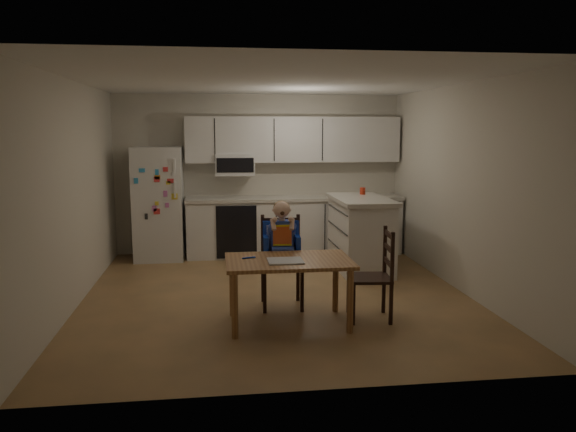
{
  "coord_description": "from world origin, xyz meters",
  "views": [
    {
      "loc": [
        -0.7,
        -6.43,
        1.95
      ],
      "look_at": [
        0.09,
        -0.41,
        1.02
      ],
      "focal_mm": 35.0,
      "sensor_mm": 36.0,
      "label": 1
    }
  ],
  "objects_px": {
    "kitchen_island": "(360,233)",
    "chair_booster": "(281,243)",
    "chair_side": "(379,268)",
    "refrigerator": "(159,203)",
    "red_cup": "(363,191)",
    "dining_table": "(289,268)"
  },
  "relations": [
    {
      "from": "kitchen_island",
      "to": "chair_side",
      "type": "bearing_deg",
      "value": -99.64
    },
    {
      "from": "red_cup",
      "to": "dining_table",
      "type": "xyz_separation_m",
      "value": [
        -1.42,
        -2.5,
        -0.49
      ]
    },
    {
      "from": "refrigerator",
      "to": "chair_side",
      "type": "distance_m",
      "value": 4.02
    },
    {
      "from": "dining_table",
      "to": "kitchen_island",
      "type": "bearing_deg",
      "value": 58.41
    },
    {
      "from": "red_cup",
      "to": "refrigerator",
      "type": "bearing_deg",
      "value": 167.41
    },
    {
      "from": "refrigerator",
      "to": "dining_table",
      "type": "distance_m",
      "value": 3.54
    },
    {
      "from": "refrigerator",
      "to": "dining_table",
      "type": "bearing_deg",
      "value": -63.69
    },
    {
      "from": "refrigerator",
      "to": "dining_table",
      "type": "xyz_separation_m",
      "value": [
        1.56,
        -3.16,
        -0.27
      ]
    },
    {
      "from": "refrigerator",
      "to": "red_cup",
      "type": "relative_size",
      "value": 17.03
    },
    {
      "from": "kitchen_island",
      "to": "chair_booster",
      "type": "xyz_separation_m",
      "value": [
        -1.29,
        -1.49,
        0.2
      ]
    },
    {
      "from": "kitchen_island",
      "to": "red_cup",
      "type": "bearing_deg",
      "value": 72.59
    },
    {
      "from": "kitchen_island",
      "to": "dining_table",
      "type": "bearing_deg",
      "value": -121.59
    },
    {
      "from": "refrigerator",
      "to": "red_cup",
      "type": "xyz_separation_m",
      "value": [
        2.98,
        -0.67,
        0.22
      ]
    },
    {
      "from": "kitchen_island",
      "to": "chair_side",
      "type": "distance_m",
      "value": 2.1
    },
    {
      "from": "kitchen_island",
      "to": "chair_booster",
      "type": "relative_size",
      "value": 1.17
    },
    {
      "from": "refrigerator",
      "to": "chair_booster",
      "type": "relative_size",
      "value": 1.43
    },
    {
      "from": "refrigerator",
      "to": "dining_table",
      "type": "relative_size",
      "value": 1.36
    },
    {
      "from": "refrigerator",
      "to": "chair_booster",
      "type": "height_order",
      "value": "refrigerator"
    },
    {
      "from": "refrigerator",
      "to": "red_cup",
      "type": "bearing_deg",
      "value": -12.59
    },
    {
      "from": "chair_side",
      "to": "refrigerator",
      "type": "bearing_deg",
      "value": -135.16
    },
    {
      "from": "red_cup",
      "to": "chair_booster",
      "type": "xyz_separation_m",
      "value": [
        -1.42,
        -1.88,
        -0.35
      ]
    },
    {
      "from": "dining_table",
      "to": "refrigerator",
      "type": "bearing_deg",
      "value": 116.31
    }
  ]
}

